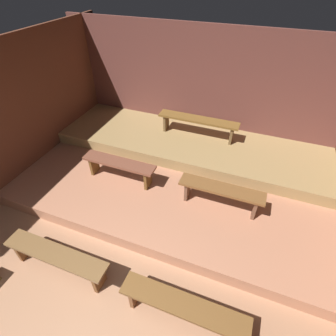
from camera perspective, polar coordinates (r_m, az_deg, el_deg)
name	(u,v)px	position (r m, az deg, el deg)	size (l,w,h in m)	color
ground	(159,217)	(4.48, -1.92, -10.59)	(6.24, 5.77, 0.08)	#9B6E50
wall_back	(205,89)	(5.70, 8.01, 16.74)	(6.24, 0.06, 2.45)	brown
wall_left	(6,121)	(5.20, -31.88, 8.69)	(0.06, 5.77, 2.45)	brown
platform_lower	(176,179)	(4.93, 1.87, -2.34)	(5.44, 3.26, 0.22)	#A76D50
platform_middle	(191,145)	(5.44, 5.00, 5.07)	(5.44, 1.53, 0.22)	#947749
bench_floor_left	(56,257)	(3.90, -23.21, -17.41)	(1.48, 0.27, 0.40)	brown
bench_floor_right	(183,307)	(3.33, 3.37, -28.15)	(1.48, 0.27, 0.40)	brown
bench_lower_left	(119,165)	(4.64, -10.63, 0.54)	(1.32, 0.27, 0.40)	brown
bench_lower_right	(221,192)	(4.15, 11.54, -5.12)	(1.32, 0.27, 0.40)	brown
bench_middle_center	(198,122)	(5.39, 6.63, 9.97)	(1.64, 0.27, 0.40)	brown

